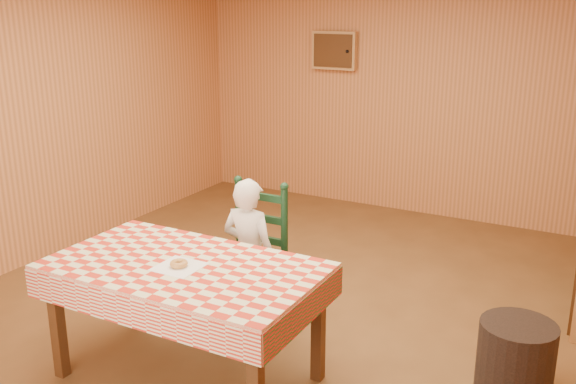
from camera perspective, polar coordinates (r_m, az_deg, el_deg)
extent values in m
plane|color=brown|center=(4.86, -1.15, -11.41)|extent=(6.00, 6.00, 0.00)
cube|color=#C77D47|center=(7.12, 10.96, 8.41)|extent=(5.00, 0.10, 2.60)
cube|color=#C77D47|center=(6.02, -22.51, 5.98)|extent=(0.10, 6.00, 2.60)
cube|color=tan|center=(7.33, 4.15, 12.44)|extent=(0.52, 0.08, 0.42)
cube|color=#492A13|center=(7.29, 4.00, 12.42)|extent=(0.46, 0.02, 0.36)
sphere|color=black|center=(7.21, 5.28, 12.34)|extent=(0.04, 0.04, 0.04)
cube|color=#492A13|center=(3.93, -9.18, -7.01)|extent=(1.60, 0.90, 0.06)
cube|color=#492A13|center=(4.31, -19.79, -11.15)|extent=(0.07, 0.07, 0.69)
cube|color=#492A13|center=(4.77, -13.19, -7.80)|extent=(0.07, 0.07, 0.69)
cube|color=#492A13|center=(4.04, 2.71, -12.08)|extent=(0.07, 0.07, 0.69)
cube|color=red|center=(3.92, -9.20, -6.48)|extent=(1.64, 0.94, 0.02)
cube|color=red|center=(3.64, -13.70, -10.39)|extent=(1.64, 0.02, 0.18)
cube|color=red|center=(4.31, -5.33, -5.59)|extent=(1.64, 0.02, 0.18)
cube|color=#2D5A29|center=(4.47, -17.55, -5.45)|extent=(0.02, 0.94, 0.18)
cube|color=#2D5A29|center=(3.56, 1.60, -10.53)|extent=(0.02, 0.94, 0.18)
cube|color=black|center=(4.60, -3.44, -7.18)|extent=(0.44, 0.40, 0.04)
cylinder|color=black|center=(4.66, -6.53, -9.96)|extent=(0.04, 0.04, 0.41)
cylinder|color=black|center=(4.47, -2.46, -11.06)|extent=(0.04, 0.04, 0.41)
cylinder|color=black|center=(4.91, -4.24, -8.44)|extent=(0.04, 0.04, 0.41)
cylinder|color=black|center=(4.74, -0.31, -9.39)|extent=(0.04, 0.04, 0.41)
cylinder|color=black|center=(4.71, -4.38, -2.42)|extent=(0.05, 0.05, 0.60)
sphere|color=black|center=(4.62, -4.46, 1.10)|extent=(0.06, 0.06, 0.06)
cylinder|color=black|center=(4.52, -0.32, -3.18)|extent=(0.05, 0.05, 0.60)
sphere|color=black|center=(4.43, -0.33, 0.48)|extent=(0.06, 0.06, 0.06)
cube|color=black|center=(4.65, -2.38, -4.18)|extent=(0.38, 0.03, 0.05)
cube|color=black|center=(4.60, -2.40, -2.32)|extent=(0.38, 0.03, 0.05)
cube|color=black|center=(4.55, -2.43, -0.42)|extent=(0.38, 0.03, 0.05)
imported|color=white|center=(4.54, -3.47, -5.65)|extent=(0.41, 0.27, 1.12)
cube|color=white|center=(3.88, -9.66, -6.57)|extent=(0.26, 0.26, 0.00)
torus|color=#B88342|center=(3.87, -9.68, -6.30)|extent=(0.12, 0.12, 0.04)
cylinder|color=black|center=(4.20, 19.57, -13.76)|extent=(0.51, 0.51, 0.45)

